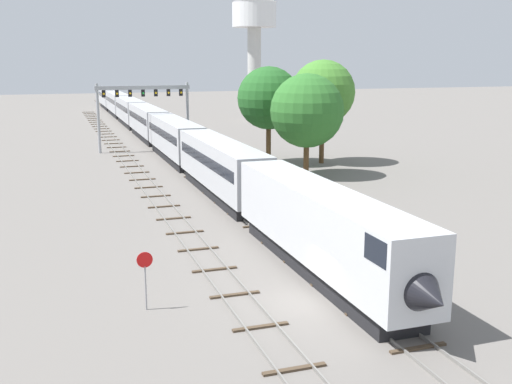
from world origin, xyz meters
TOP-DOWN VIEW (x-y plane):
  - ground_plane at (0.00, 0.00)m, footprint 400.00×400.00m
  - track_main at (2.00, 60.00)m, footprint 2.60×200.00m
  - track_near at (-3.50, 40.00)m, footprint 2.60×160.00m
  - passenger_train at (2.00, 66.45)m, footprint 3.04×145.40m
  - signal_gantry at (-0.25, 53.70)m, footprint 12.10×0.49m
  - water_tower at (26.17, 87.80)m, footprint 8.51×8.51m
  - stop_sign at (-8.00, 1.65)m, footprint 0.76×0.08m
  - trackside_tree_left at (11.64, 39.14)m, footprint 7.04×7.04m
  - trackside_tree_mid at (12.69, 30.69)m, footprint 7.43×7.43m
  - trackside_tree_right at (17.61, 37.67)m, footprint 7.25×7.25m

SIDE VIEW (x-z plane):
  - ground_plane at x=0.00m, z-range 0.00..0.00m
  - track_main at x=2.00m, z-range -0.01..0.15m
  - track_near at x=-3.50m, z-range -0.01..0.15m
  - stop_sign at x=-8.00m, z-range 0.43..3.31m
  - passenger_train at x=2.00m, z-range 0.21..5.01m
  - signal_gantry at x=-0.25m, z-range 2.09..10.88m
  - trackside_tree_mid at x=12.69m, z-range 1.47..11.87m
  - trackside_tree_left at x=11.64m, z-range 1.95..12.94m
  - trackside_tree_right at x=17.61m, z-range 2.21..13.93m
  - water_tower at x=26.17m, z-range 6.21..29.78m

